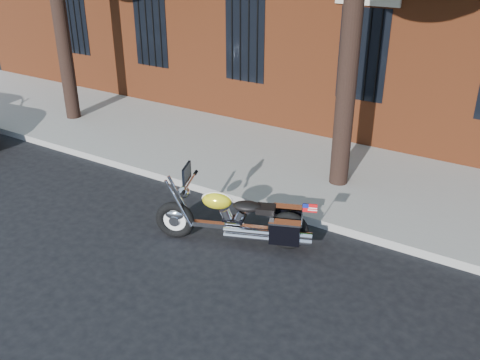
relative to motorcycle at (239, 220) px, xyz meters
The scene contains 4 objects.
ground 0.48m from the motorcycle, 54.60° to the right, with size 120.00×120.00×0.00m, color black.
curb 1.31m from the motorcycle, 85.83° to the left, with size 40.00×0.16×0.15m, color gray.
sidewalk 3.16m from the motorcycle, 88.33° to the left, with size 40.00×3.60×0.15m, color gray.
motorcycle is the anchor object (origin of this frame).
Camera 1 is at (3.90, -6.22, 4.76)m, focal length 40.00 mm.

